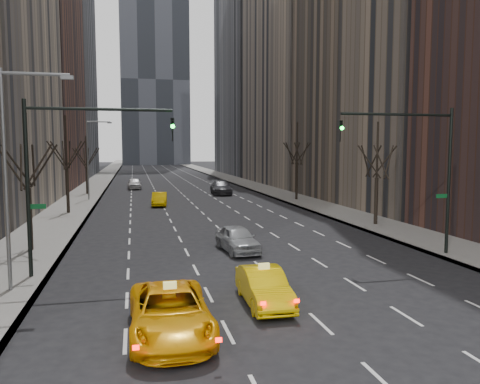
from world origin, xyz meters
TOP-DOWN VIEW (x-y plane):
  - ground at (0.00, 0.00)m, footprint 400.00×400.00m
  - sidewalk_left at (-12.25, 70.00)m, footprint 4.50×320.00m
  - sidewalk_right at (12.25, 70.00)m, footprint 4.50×320.00m
  - bld_left_far at (-21.50, 66.00)m, footprint 14.00×28.00m
  - bld_left_deep at (-21.50, 96.00)m, footprint 14.00×30.00m
  - bld_right_far at (21.50, 64.00)m, footprint 14.00×28.00m
  - bld_right_deep at (21.50, 95.00)m, footprint 14.00×30.00m
  - tower_far at (2.00, 170.00)m, footprint 24.00×24.00m
  - tree_lw_b at (-12.00, 18.00)m, footprint 3.36×3.50m
  - tree_lw_c at (-12.00, 34.00)m, footprint 3.36×3.50m
  - tree_lw_d at (-12.00, 52.00)m, footprint 3.36×3.50m
  - tree_rw_b at (12.00, 22.00)m, footprint 3.36×3.50m
  - tree_rw_c at (12.00, 40.00)m, footprint 3.36×3.50m
  - traffic_mast_left at (-9.11, 12.00)m, footprint 6.69×0.39m
  - traffic_mast_right at (9.11, 12.00)m, footprint 6.69×0.39m
  - streetlight_near at (-10.84, 10.00)m, footprint 2.83×0.22m
  - streetlight_far at (-10.84, 45.00)m, footprint 2.83×0.22m
  - taxi_suv at (-5.09, 4.15)m, footprint 2.54×5.49m
  - taxi_sedan at (-1.36, 6.34)m, footprint 1.56×4.23m
  - silver_sedan_ahead at (-0.35, 15.59)m, footprint 2.18×4.55m
  - far_taxi at (-3.58, 38.48)m, footprint 1.84×4.37m
  - far_suv_grey at (4.87, 49.02)m, footprint 2.89×6.22m
  - far_car_white at (-6.10, 59.50)m, footprint 2.08×4.80m

SIDE VIEW (x-z plane):
  - ground at x=0.00m, z-range 0.00..0.00m
  - sidewalk_left at x=-12.25m, z-range 0.00..0.15m
  - sidewalk_right at x=12.25m, z-range 0.00..0.15m
  - taxi_sedan at x=-1.36m, z-range 0.00..1.38m
  - far_taxi at x=-3.58m, z-range 0.00..1.40m
  - silver_sedan_ahead at x=-0.35m, z-range 0.00..1.50m
  - taxi_suv at x=-5.09m, z-range 0.00..1.53m
  - far_car_white at x=-6.10m, z-range 0.00..1.61m
  - far_suv_grey at x=4.87m, z-range 0.00..1.76m
  - tree_lw_d at x=-12.00m, z-range -0.12..7.24m
  - tree_lw_b at x=-12.00m, z-range -0.19..7.63m
  - tree_rw_b at x=12.00m, z-range -0.19..7.63m
  - tree_lw_c at x=-12.00m, z-range -0.33..8.41m
  - tree_rw_c at x=12.00m, z-range -0.33..8.41m
  - traffic_mast_left at x=-9.11m, z-range 1.49..9.49m
  - traffic_mast_right at x=9.11m, z-range 1.49..9.49m
  - streetlight_near at x=-10.84m, z-range 1.12..10.12m
  - streetlight_far at x=-10.84m, z-range 1.12..10.12m
  - bld_left_far at x=-21.50m, z-range 0.00..44.00m
  - bld_right_far at x=21.50m, z-range 0.00..50.00m
  - bld_right_deep at x=21.50m, z-range 0.00..58.00m
  - bld_left_deep at x=-21.50m, z-range 0.00..60.00m
  - tower_far at x=2.00m, z-range 0.00..120.00m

